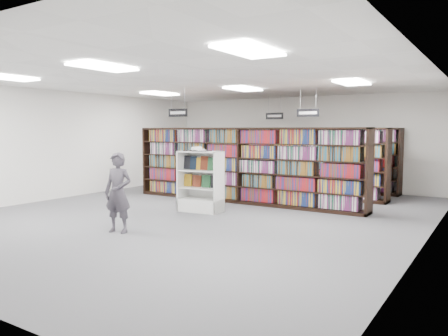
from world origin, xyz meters
The scene contains 20 objects.
floor centered at (0.00, 0.00, 0.00)m, with size 12.00×12.00×0.00m, color #504F54.
ceiling centered at (0.00, 0.00, 3.20)m, with size 10.00×12.00×0.10m, color white.
wall_back centered at (0.00, 6.00, 1.60)m, with size 10.00×0.10×3.20m, color white.
wall_left centered at (-5.00, 0.00, 1.60)m, with size 0.10×12.00×3.20m, color white.
wall_right centered at (5.00, 0.00, 1.60)m, with size 0.10×12.00×3.20m, color white.
bookshelf_row_near centered at (0.00, 2.00, 1.05)m, with size 7.00×0.60×2.10m.
bookshelf_row_mid centered at (0.00, 4.00, 1.05)m, with size 7.00×0.60×2.10m.
bookshelf_row_far centered at (0.00, 5.70, 1.05)m, with size 7.00×0.60×2.10m.
aisle_sign_left centered at (-1.50, 1.00, 2.53)m, with size 0.65×0.02×0.80m.
aisle_sign_right centered at (1.50, 3.00, 2.53)m, with size 0.65×0.02×0.80m.
aisle_sign_center centered at (-0.50, 5.00, 2.53)m, with size 0.65×0.02×0.80m.
troffer_front_left centered at (-3.00, -3.00, 3.16)m, with size 0.60×1.20×0.04m, color white.
troffer_front_center centered at (0.00, -3.00, 3.16)m, with size 0.60×1.20×0.04m, color white.
troffer_front_right centered at (3.00, -3.00, 3.16)m, with size 0.60×1.20×0.04m, color white.
troffer_back_left centered at (-3.00, 2.00, 3.16)m, with size 0.60×1.20×0.04m, color white.
troffer_back_center centered at (0.00, 2.00, 3.16)m, with size 0.60×1.20×0.04m, color white.
troffer_back_right centered at (3.00, 2.00, 3.16)m, with size 0.60×1.20×0.04m, color white.
endcap_display centered at (-0.20, 0.28, 0.51)m, with size 1.13×0.65×1.52m.
open_book centered at (-0.27, 0.20, 1.55)m, with size 0.64×0.38×0.13m.
shopper centered at (-0.29, -2.44, 0.80)m, with size 0.58×0.38×1.59m, color #44404A.
Camera 1 is at (6.10, -8.53, 2.04)m, focal length 35.00 mm.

